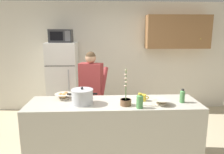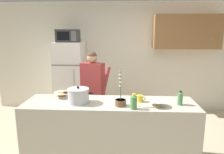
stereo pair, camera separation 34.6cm
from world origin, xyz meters
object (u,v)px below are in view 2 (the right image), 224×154
object	(u,v)px
bread_bowl	(62,94)
potted_orchid	(121,101)
microwave	(68,36)
bottle_mid_counter	(180,98)
refrigerator	(70,79)
person_near_pot	(93,85)
cooking_pot	(78,96)
empty_bowl	(157,103)
coffee_mug	(140,99)
bottle_near_edge	(134,102)

from	to	relation	value
bread_bowl	potted_orchid	xyz separation A→B (m)	(0.89, -0.33, 0.02)
microwave	bottle_mid_counter	size ratio (longest dim) A/B	2.44
refrigerator	bread_bowl	xyz separation A→B (m)	(0.31, -1.66, 0.13)
person_near_pot	cooking_pot	xyz separation A→B (m)	(-0.08, -0.84, 0.05)
microwave	bottle_mid_counter	world-z (taller)	microwave
cooking_pot	empty_bowl	distance (m)	1.08
cooking_pot	potted_orchid	distance (m)	0.60
coffee_mug	bottle_near_edge	world-z (taller)	bottle_near_edge
refrigerator	bread_bowl	distance (m)	1.70
empty_bowl	bottle_mid_counter	bearing A→B (deg)	14.41
coffee_mug	refrigerator	bearing A→B (deg)	129.11
cooking_pot	bottle_mid_counter	bearing A→B (deg)	-0.15
refrigerator	person_near_pot	xyz separation A→B (m)	(0.69, -1.06, 0.13)
coffee_mug	bottle_near_edge	bearing A→B (deg)	-109.19
microwave	coffee_mug	size ratio (longest dim) A/B	3.66
cooking_pot	potted_orchid	bearing A→B (deg)	-8.40
cooking_pot	coffee_mug	size ratio (longest dim) A/B	3.15
cooking_pot	bottle_near_edge	bearing A→B (deg)	-14.68
coffee_mug	empty_bowl	distance (m)	0.28
person_near_pot	potted_orchid	bearing A→B (deg)	-61.21
coffee_mug	bread_bowl	size ratio (longest dim) A/B	0.51
refrigerator	coffee_mug	size ratio (longest dim) A/B	12.82
coffee_mug	potted_orchid	xyz separation A→B (m)	(-0.27, -0.18, 0.02)
bottle_mid_counter	cooking_pot	bearing A→B (deg)	179.85
refrigerator	coffee_mug	world-z (taller)	refrigerator
potted_orchid	person_near_pot	bearing A→B (deg)	118.79
refrigerator	potted_orchid	xyz separation A→B (m)	(1.20, -1.99, 0.15)
cooking_pot	bottle_mid_counter	world-z (taller)	cooking_pot
bread_bowl	empty_bowl	size ratio (longest dim) A/B	1.05
cooking_pot	bottle_near_edge	world-z (taller)	cooking_pot
microwave	potted_orchid	size ratio (longest dim) A/B	0.96
potted_orchid	bottle_near_edge	bearing A→B (deg)	-33.31
bottle_near_edge	bread_bowl	bearing A→B (deg)	157.52
potted_orchid	microwave	bearing A→B (deg)	121.31
coffee_mug	bottle_mid_counter	bearing A→B (deg)	-10.44
microwave	empty_bowl	bearing A→B (deg)	-49.43
bread_bowl	bottle_near_edge	bearing A→B (deg)	-22.48
microwave	cooking_pot	xyz separation A→B (m)	(0.61, -1.88, -0.80)
empty_bowl	potted_orchid	xyz separation A→B (m)	(-0.49, -0.00, 0.02)
microwave	bread_bowl	world-z (taller)	microwave
cooking_pot	bread_bowl	bearing A→B (deg)	141.41
cooking_pot	empty_bowl	bearing A→B (deg)	-4.57
coffee_mug	empty_bowl	size ratio (longest dim) A/B	0.53
cooking_pot	potted_orchid	world-z (taller)	potted_orchid
bottle_mid_counter	potted_orchid	distance (m)	0.81
person_near_pot	coffee_mug	world-z (taller)	person_near_pot
refrigerator	bottle_mid_counter	world-z (taller)	refrigerator
microwave	bottle_near_edge	bearing A→B (deg)	-56.68
cooking_pot	coffee_mug	xyz separation A→B (m)	(0.86, 0.09, -0.06)
refrigerator	bottle_near_edge	size ratio (longest dim) A/B	8.34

